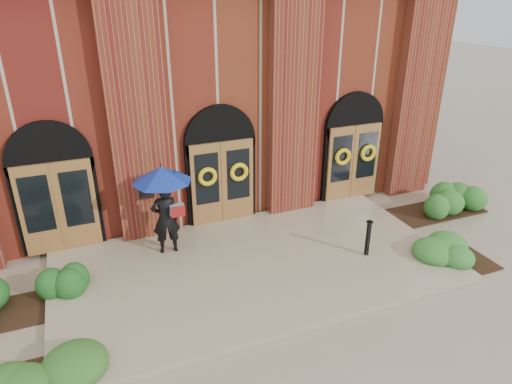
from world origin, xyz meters
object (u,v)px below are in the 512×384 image
man_with_umbrella (164,194)px  hedge_wall_left (34,295)px  hedge_wall_right (436,201)px  metal_post (368,237)px

man_with_umbrella → hedge_wall_left: size_ratio=0.87×
hedge_wall_left → hedge_wall_right: bearing=2.3°
man_with_umbrella → hedge_wall_right: (8.53, -0.60, -1.47)m
man_with_umbrella → metal_post: bearing=160.0°
metal_post → hedge_wall_right: bearing=22.9°
man_with_umbrella → hedge_wall_left: 3.74m
hedge_wall_left → hedge_wall_right: (11.78, 0.47, 0.02)m
man_with_umbrella → hedge_wall_left: (-3.26, -1.07, -1.49)m
metal_post → man_with_umbrella: bearing=156.0°
hedge_wall_right → man_with_umbrella: bearing=176.0°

